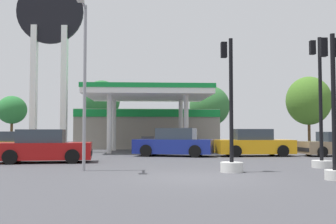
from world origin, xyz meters
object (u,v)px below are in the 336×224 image
at_px(traffic_signal_0, 231,139).
at_px(tree_3, 309,101).
at_px(station_pole_sign, 50,27).
at_px(car_3, 335,145).
at_px(tree_0, 12,110).
at_px(car_0, 174,143).
at_px(tree_1, 102,100).
at_px(car_2, 254,144).
at_px(car_1, 44,148).
at_px(traffic_signal_1, 333,118).
at_px(corner_streetlamp, 84,68).
at_px(traffic_signal_2, 321,122).
at_px(tree_2, 209,106).
at_px(car_4, 5,145).

relative_size(traffic_signal_0, tree_3, 0.66).
bearing_deg(tree_3, station_pole_sign, -151.24).
distance_m(car_3, tree_3, 19.60).
bearing_deg(tree_0, car_0, -47.45).
height_order(car_0, tree_1, tree_1).
bearing_deg(car_3, station_pole_sign, 164.78).
distance_m(station_pole_sign, tree_3, 27.84).
bearing_deg(car_2, car_1, -160.00).
bearing_deg(car_3, traffic_signal_1, -116.94).
bearing_deg(corner_streetlamp, traffic_signal_1, -20.09).
xyz_separation_m(station_pole_sign, traffic_signal_0, (9.74, -13.34, -7.57)).
height_order(traffic_signal_2, tree_3, tree_3).
relative_size(car_1, tree_3, 0.61).
distance_m(car_1, tree_2, 24.39).
height_order(station_pole_sign, corner_streetlamp, station_pole_sign).
bearing_deg(traffic_signal_0, tree_3, 61.55).
bearing_deg(station_pole_sign, tree_2, 43.51).
height_order(traffic_signal_1, corner_streetlamp, corner_streetlamp).
xyz_separation_m(car_2, traffic_signal_0, (-3.32, -8.73, 0.47)).
relative_size(car_0, traffic_signal_2, 0.93).
bearing_deg(car_4, traffic_signal_0, -39.25).
bearing_deg(car_3, car_2, 177.11).
bearing_deg(traffic_signal_2, car_4, 153.12).
relative_size(car_1, tree_1, 0.67).
bearing_deg(tree_1, car_2, -57.67).
relative_size(station_pole_sign, corner_streetlamp, 2.18).
bearing_deg(tree_3, car_4, -145.63).
xyz_separation_m(car_2, tree_1, (-10.84, 17.12, 3.90)).
xyz_separation_m(car_1, tree_0, (-8.40, 20.40, 2.85)).
relative_size(station_pole_sign, car_3, 3.32).
distance_m(tree_2, corner_streetlamp, 26.95).
bearing_deg(car_2, tree_2, 89.09).
bearing_deg(tree_0, car_2, -39.99).
bearing_deg(traffic_signal_2, car_0, 125.52).
height_order(car_1, tree_1, tree_1).
bearing_deg(traffic_signal_2, car_2, 95.25).
height_order(tree_2, tree_3, tree_3).
relative_size(car_2, traffic_signal_2, 0.85).
height_order(car_0, tree_3, tree_3).
distance_m(car_4, traffic_signal_2, 17.01).
height_order(car_0, car_2, car_0).
bearing_deg(car_0, traffic_signal_2, -54.48).
height_order(traffic_signal_0, tree_3, tree_3).
relative_size(car_3, tree_0, 0.83).
xyz_separation_m(car_0, tree_2, (4.96, 17.05, 3.33)).
bearing_deg(tree_3, traffic_signal_1, -112.16).
distance_m(traffic_signal_0, traffic_signal_1, 3.58).
height_order(station_pole_sign, car_1, station_pole_sign).
height_order(car_4, corner_streetlamp, corner_streetlamp).
xyz_separation_m(traffic_signal_1, tree_0, (-18.81, 27.43, 1.70)).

